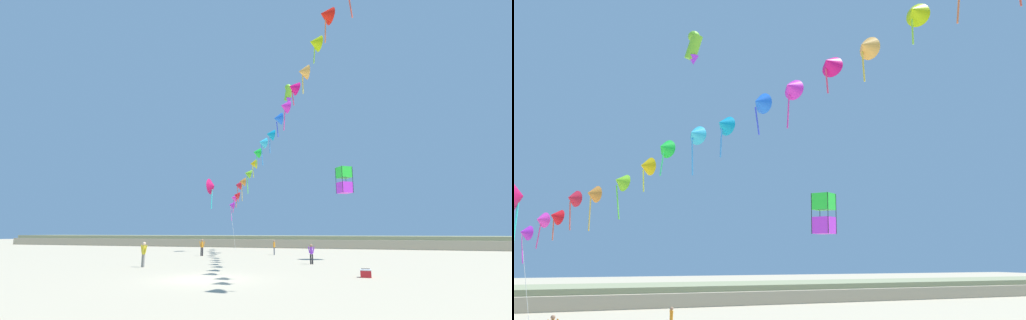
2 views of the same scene
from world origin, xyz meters
The scene contains 6 objects.
dune_ridge centered at (0.00, 41.81, 0.91)m, with size 120.00×11.60×1.82m.
person_mid_center centered at (-1.49, 20.09, 0.89)m, with size 0.21×0.54×1.53m.
kite_banner_string centered at (-0.24, 13.81, 11.79)m, with size 21.80×33.99×18.09m.
large_kite_low_lead centered at (-10.71, 23.74, 8.27)m, with size 0.87×2.06×3.99m.
large_kite_mid_trail centered at (6.48, 15.23, 7.07)m, with size 1.56×1.56×2.40m.
large_kite_high_solo centered at (-0.04, 22.33, 19.31)m, with size 1.52×1.52×2.52m.
Camera 2 is at (-8.33, -13.67, 4.50)m, focal length 38.00 mm.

